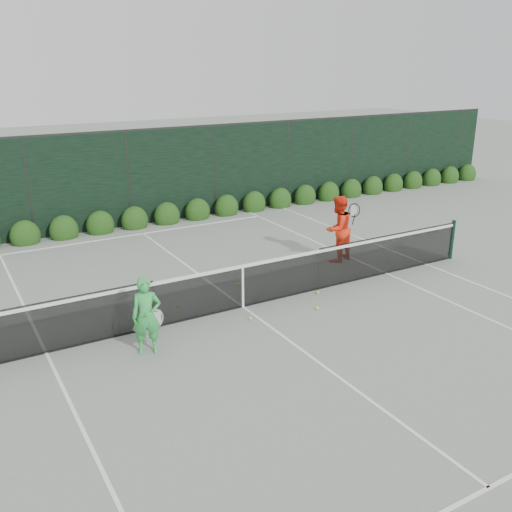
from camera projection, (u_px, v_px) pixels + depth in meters
ground at (243, 307)px, 12.38m from camera, size 80.00×80.00×0.00m
tennis_net at (242, 285)px, 12.20m from camera, size 12.90×0.10×1.07m
player_woman at (147, 316)px, 10.26m from camera, size 0.66×0.49×1.45m
player_man at (338, 229)px, 14.97m from camera, size 1.00×0.87×1.76m
court_lines at (243, 307)px, 12.38m from camera, size 11.03×23.83×0.01m
windscreen_fence at (319, 282)px, 9.67m from camera, size 32.00×21.07×3.06m
hedge_row at (135, 221)px, 18.15m from camera, size 31.66×0.65×0.94m
tennis_balls at (243, 303)px, 12.49m from camera, size 3.76×2.14×0.07m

